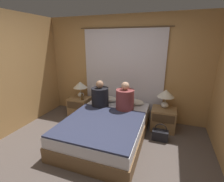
# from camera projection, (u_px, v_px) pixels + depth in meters

# --- Properties ---
(ground_plane) EXTENTS (16.00, 16.00, 0.00)m
(ground_plane) POSITION_uv_depth(u_px,v_px,m) (90.00, 163.00, 2.66)
(ground_plane) COLOR #564C47
(wall_back) EXTENTS (4.12, 0.06, 2.50)m
(wall_back) POSITION_uv_depth(u_px,v_px,m) (123.00, 69.00, 4.03)
(wall_back) COLOR tan
(wall_back) RESTS_ON ground_plane
(curtain_panel) EXTENTS (2.20, 0.02, 2.22)m
(curtain_panel) POSITION_uv_depth(u_px,v_px,m) (123.00, 75.00, 4.01)
(curtain_panel) COLOR silver
(curtain_panel) RESTS_ON ground_plane
(bed) EXTENTS (1.47, 2.08, 0.47)m
(bed) POSITION_uv_depth(u_px,v_px,m) (107.00, 127.00, 3.29)
(bed) COLOR brown
(bed) RESTS_ON ground_plane
(nightstand_left) EXTENTS (0.51, 0.46, 0.49)m
(nightstand_left) POSITION_uv_depth(u_px,v_px,m) (80.00, 107.00, 4.30)
(nightstand_left) COLOR #937047
(nightstand_left) RESTS_ON ground_plane
(nightstand_right) EXTENTS (0.51, 0.46, 0.49)m
(nightstand_right) POSITION_uv_depth(u_px,v_px,m) (163.00, 119.00, 3.61)
(nightstand_right) COLOR #937047
(nightstand_right) RESTS_ON ground_plane
(lamp_left) EXTENTS (0.36, 0.36, 0.42)m
(lamp_left) POSITION_uv_depth(u_px,v_px,m) (80.00, 86.00, 4.21)
(lamp_left) COLOR silver
(lamp_left) RESTS_ON nightstand_left
(lamp_right) EXTENTS (0.36, 0.36, 0.42)m
(lamp_right) POSITION_uv_depth(u_px,v_px,m) (166.00, 95.00, 3.52)
(lamp_right) COLOR silver
(lamp_right) RESTS_ON nightstand_right
(pillow_left) EXTENTS (0.55, 0.32, 0.12)m
(pillow_left) POSITION_uv_depth(u_px,v_px,m) (107.00, 99.00, 4.07)
(pillow_left) COLOR silver
(pillow_left) RESTS_ON bed
(pillow_right) EXTENTS (0.55, 0.32, 0.12)m
(pillow_right) POSITION_uv_depth(u_px,v_px,m) (132.00, 102.00, 3.86)
(pillow_right) COLOR silver
(pillow_right) RESTS_ON bed
(blanket_on_bed) EXTENTS (1.41, 1.43, 0.03)m
(blanket_on_bed) POSITION_uv_depth(u_px,v_px,m) (101.00, 123.00, 2.95)
(blanket_on_bed) COLOR #2D334C
(blanket_on_bed) RESTS_ON bed
(person_left_in_bed) EXTENTS (0.39, 0.39, 0.61)m
(person_left_in_bed) POSITION_uv_depth(u_px,v_px,m) (100.00, 96.00, 3.68)
(person_left_in_bed) COLOR black
(person_left_in_bed) RESTS_ON bed
(person_right_in_bed) EXTENTS (0.39, 0.39, 0.63)m
(person_right_in_bed) POSITION_uv_depth(u_px,v_px,m) (125.00, 99.00, 3.48)
(person_right_in_bed) COLOR brown
(person_right_in_bed) RESTS_ON bed
(beer_bottle_on_left_stand) EXTENTS (0.06, 0.06, 0.21)m
(beer_bottle_on_left_stand) POSITION_uv_depth(u_px,v_px,m) (82.00, 97.00, 4.06)
(beer_bottle_on_left_stand) COLOR #513819
(beer_bottle_on_left_stand) RESTS_ON nightstand_left
(handbag_on_floor) EXTENTS (0.31, 0.17, 0.36)m
(handbag_on_floor) POSITION_uv_depth(u_px,v_px,m) (160.00, 135.00, 3.25)
(handbag_on_floor) COLOR black
(handbag_on_floor) RESTS_ON ground_plane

